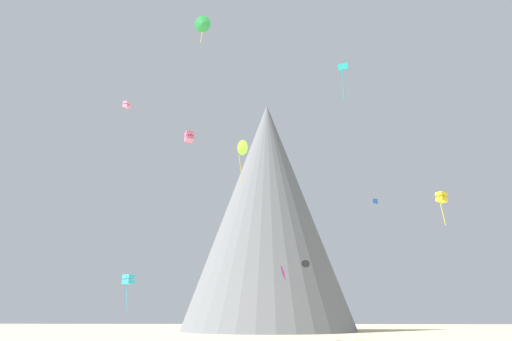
# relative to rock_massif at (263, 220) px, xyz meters

# --- Properties ---
(rock_massif) EXTENTS (64.61, 64.61, 63.45)m
(rock_massif) POSITION_rel_rock_massif_xyz_m (0.00, 0.00, 0.00)
(rock_massif) COLOR slate
(rock_massif) RESTS_ON ground_plane
(kite_yellow_mid) EXTENTS (1.42, 1.39, 4.08)m
(kite_yellow_mid) POSITION_rel_rock_massif_xyz_m (24.83, -77.10, -11.74)
(kite_yellow_mid) COLOR yellow
(kite_teal_high) EXTENTS (1.09, 0.44, 4.34)m
(kite_teal_high) POSITION_rel_rock_massif_xyz_m (12.65, -86.30, 0.60)
(kite_teal_high) COLOR teal
(kite_rainbow_high) EXTENTS (1.89, 1.93, 1.77)m
(kite_rainbow_high) POSITION_rel_rock_massif_xyz_m (-10.45, -55.82, 4.52)
(kite_rainbow_high) COLOR #E5668C
(kite_cyan_low) EXTENTS (1.81, 1.81, 5.48)m
(kite_cyan_low) POSITION_rel_rock_massif_xyz_m (-17.73, -61.34, -20.23)
(kite_cyan_low) COLOR #33BCDB
(kite_blue_mid) EXTENTS (0.93, 0.62, 0.77)m
(kite_blue_mid) POSITION_rel_rock_massif_xyz_m (20.61, -57.19, -7.71)
(kite_blue_mid) COLOR blue
(kite_pink_high) EXTENTS (1.26, 1.24, 1.14)m
(kite_pink_high) POSITION_rel_rock_massif_xyz_m (-18.60, -65.64, 6.47)
(kite_pink_high) COLOR pink
(kite_green_high) EXTENTS (2.29, 1.14, 3.81)m
(kite_green_high) POSITION_rel_rock_massif_xyz_m (-4.24, -81.13, 10.55)
(kite_green_high) COLOR green
(kite_magenta_low) EXTENTS (1.30, 2.68, 2.54)m
(kite_magenta_low) POSITION_rel_rock_massif_xyz_m (5.66, -49.37, -18.37)
(kite_magenta_low) COLOR #D1339E
(kite_lime_mid) EXTENTS (1.88, 1.84, 5.81)m
(kite_lime_mid) POSITION_rel_rock_massif_xyz_m (0.40, -74.32, -4.05)
(kite_lime_mid) COLOR #8CD133
(kite_black_low) EXTENTS (1.44, 0.69, 1.39)m
(kite_black_low) POSITION_rel_rock_massif_xyz_m (9.47, -48.96, -16.87)
(kite_black_low) COLOR black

